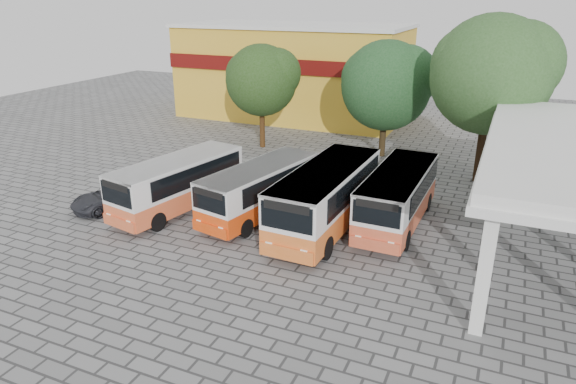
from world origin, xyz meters
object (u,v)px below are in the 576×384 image
at_px(bus_centre_left, 260,188).
at_px(bus_centre_right, 326,195).
at_px(parked_car, 114,197).
at_px(bus_far_left, 178,181).
at_px(bus_far_right, 398,195).

bearing_deg(bus_centre_left, bus_centre_right, 8.00).
xyz_separation_m(bus_centre_right, parked_car, (-11.32, -1.92, -1.18)).
height_order(bus_far_left, bus_centre_left, bus_far_left).
bearing_deg(parked_car, bus_far_right, 39.63).
bearing_deg(bus_far_right, parked_car, -163.66).
bearing_deg(bus_far_right, bus_centre_right, -146.41).
xyz_separation_m(bus_centre_right, bus_far_right, (3.03, 1.91, -0.18)).
xyz_separation_m(bus_far_left, bus_centre_left, (4.26, 1.01, -0.06)).
xyz_separation_m(bus_centre_left, parked_car, (-7.67, -2.16, -0.93)).
height_order(bus_centre_left, parked_car, bus_centre_left).
height_order(bus_centre_right, parked_car, bus_centre_right).
height_order(bus_far_left, bus_far_right, bus_far_right).
bearing_deg(bus_far_right, bus_centre_left, -164.54).
bearing_deg(parked_car, bus_far_left, 43.25).
distance_m(bus_centre_left, parked_car, 8.02).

